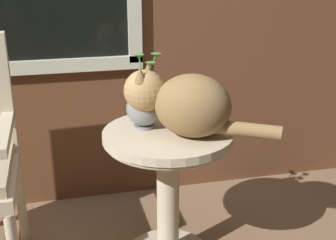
{
  "coord_description": "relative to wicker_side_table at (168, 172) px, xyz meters",
  "views": [
    {
      "loc": [
        -0.14,
        -1.57,
        1.35
      ],
      "look_at": [
        0.27,
        0.16,
        0.69
      ],
      "focal_mm": 48.57,
      "sensor_mm": 36.0,
      "label": 1
    }
  ],
  "objects": [
    {
      "name": "cat",
      "position": [
        0.06,
        -0.05,
        0.33
      ],
      "size": [
        0.58,
        0.4,
        0.28
      ],
      "color": "olive",
      "rests_on": "wicker_side_table"
    },
    {
      "name": "wicker_side_table",
      "position": [
        0.0,
        0.0,
        0.0
      ],
      "size": [
        0.55,
        0.55,
        0.64
      ],
      "color": "beige",
      "rests_on": "ground_plane"
    },
    {
      "name": "pewter_vase_with_ivy",
      "position": [
        -0.09,
        0.07,
        0.29
      ],
      "size": [
        0.15,
        0.15,
        0.32
      ],
      "color": "gray",
      "rests_on": "wicker_side_table"
    }
  ]
}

